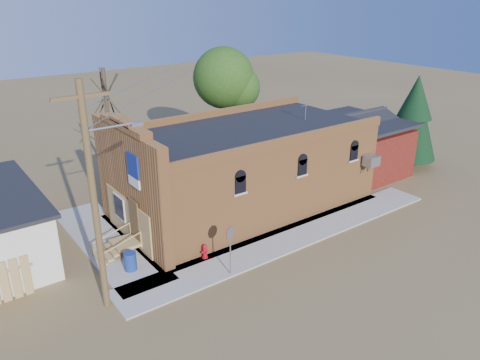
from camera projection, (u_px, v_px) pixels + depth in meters
ground at (282, 254)px, 22.35m from camera, size 120.00×120.00×0.00m
sidewalk_south at (292, 237)px, 23.83m from camera, size 19.00×2.20×0.08m
sidewalk_west at (107, 242)px, 23.35m from camera, size 2.60×10.00×0.08m
brick_bar at (241, 169)px, 26.49m from camera, size 16.40×7.97×6.30m
red_shed at (357, 140)px, 31.94m from camera, size 5.40×6.40×4.30m
utility_pole at (95, 195)px, 16.99m from camera, size 3.12×0.26×9.00m
tree_bare_near at (105, 94)px, 28.20m from camera, size 2.80×2.80×7.65m
tree_leafy at (224, 78)px, 33.53m from camera, size 4.40×4.40×8.15m
evergreen_tree at (414, 115)px, 32.48m from camera, size 3.60×3.60×6.50m
fire_hydrant at (205, 251)px, 21.78m from camera, size 0.40×0.38×0.70m
stop_sign at (230, 238)px, 20.00m from camera, size 0.59×0.33×2.34m
trash_barrel at (130, 261)px, 20.81m from camera, size 0.59×0.59×0.86m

